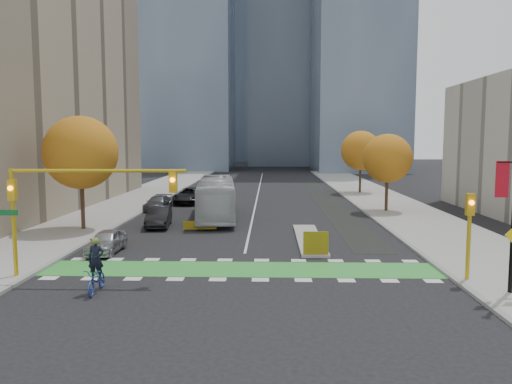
# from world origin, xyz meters

# --- Properties ---
(ground) EXTENTS (300.00, 300.00, 0.00)m
(ground) POSITION_xyz_m (0.00, 0.00, 0.00)
(ground) COLOR black
(ground) RESTS_ON ground
(sidewalk_west) EXTENTS (7.00, 120.00, 0.15)m
(sidewalk_west) POSITION_xyz_m (-13.50, 20.00, 0.07)
(sidewalk_west) COLOR gray
(sidewalk_west) RESTS_ON ground
(sidewalk_east) EXTENTS (7.00, 120.00, 0.15)m
(sidewalk_east) POSITION_xyz_m (13.50, 20.00, 0.07)
(sidewalk_east) COLOR gray
(sidewalk_east) RESTS_ON ground
(curb_west) EXTENTS (0.30, 120.00, 0.16)m
(curb_west) POSITION_xyz_m (-10.00, 20.00, 0.07)
(curb_west) COLOR gray
(curb_west) RESTS_ON ground
(curb_east) EXTENTS (0.30, 120.00, 0.16)m
(curb_east) POSITION_xyz_m (10.00, 20.00, 0.07)
(curb_east) COLOR gray
(curb_east) RESTS_ON ground
(bike_crossing) EXTENTS (20.00, 3.00, 0.01)m
(bike_crossing) POSITION_xyz_m (0.00, 1.50, 0.01)
(bike_crossing) COLOR green
(bike_crossing) RESTS_ON ground
(centre_line) EXTENTS (0.15, 70.00, 0.01)m
(centre_line) POSITION_xyz_m (0.00, 40.00, 0.01)
(centre_line) COLOR silver
(centre_line) RESTS_ON ground
(bike_lane_paint) EXTENTS (2.50, 50.00, 0.01)m
(bike_lane_paint) POSITION_xyz_m (7.50, 30.00, 0.01)
(bike_lane_paint) COLOR black
(bike_lane_paint) RESTS_ON ground
(median_island) EXTENTS (1.60, 10.00, 0.16)m
(median_island) POSITION_xyz_m (4.00, 9.00, 0.08)
(median_island) COLOR gray
(median_island) RESTS_ON ground
(hazard_board) EXTENTS (1.40, 0.12, 1.30)m
(hazard_board) POSITION_xyz_m (4.00, 4.20, 0.80)
(hazard_board) COLOR yellow
(hazard_board) RESTS_ON median_island
(tower_nw) EXTENTS (22.00, 22.00, 70.00)m
(tower_nw) POSITION_xyz_m (-18.00, 90.00, 35.00)
(tower_nw) COLOR #47566B
(tower_nw) RESTS_ON ground
(tower_ne) EXTENTS (18.00, 24.00, 60.00)m
(tower_ne) POSITION_xyz_m (20.00, 85.00, 30.00)
(tower_ne) COLOR #47566B
(tower_ne) RESTS_ON ground
(tower_far) EXTENTS (26.00, 26.00, 80.00)m
(tower_far) POSITION_xyz_m (-4.00, 140.00, 40.00)
(tower_far) COLOR #47566B
(tower_far) RESTS_ON ground
(tree_west) EXTENTS (5.20, 5.20, 8.22)m
(tree_west) POSITION_xyz_m (-12.00, 12.00, 5.62)
(tree_west) COLOR #332114
(tree_west) RESTS_ON ground
(tree_east_near) EXTENTS (4.40, 4.40, 7.08)m
(tree_east_near) POSITION_xyz_m (12.00, 22.00, 4.86)
(tree_east_near) COLOR #332114
(tree_east_near) RESTS_ON ground
(tree_east_far) EXTENTS (4.80, 4.80, 7.65)m
(tree_east_far) POSITION_xyz_m (12.50, 38.00, 5.24)
(tree_east_far) COLOR #332114
(tree_east_far) RESTS_ON ground
(traffic_signal_west) EXTENTS (8.53, 0.56, 5.20)m
(traffic_signal_west) POSITION_xyz_m (-7.93, -0.51, 4.03)
(traffic_signal_west) COLOR #BF9914
(traffic_signal_west) RESTS_ON ground
(traffic_signal_east) EXTENTS (0.35, 0.43, 4.10)m
(traffic_signal_east) POSITION_xyz_m (10.50, -0.51, 2.73)
(traffic_signal_east) COLOR #BF9914
(traffic_signal_east) RESTS_ON ground
(cyclist) EXTENTS (0.77, 2.09, 2.39)m
(cyclist) POSITION_xyz_m (-5.96, -2.54, 0.80)
(cyclist) COLOR navy
(cyclist) RESTS_ON ground
(bus) EXTENTS (4.02, 12.53, 3.43)m
(bus) POSITION_xyz_m (-3.00, 17.84, 1.71)
(bus) COLOR #B7BCBF
(bus) RESTS_ON ground
(parked_car_a) EXTENTS (1.65, 3.95, 1.34)m
(parked_car_a) POSITION_xyz_m (-8.02, 5.00, 0.67)
(parked_car_a) COLOR #A5A5AA
(parked_car_a) RESTS_ON ground
(parked_car_b) EXTENTS (2.09, 4.77, 1.52)m
(parked_car_b) POSITION_xyz_m (-6.91, 13.74, 0.76)
(parked_car_b) COLOR black
(parked_car_b) RESTS_ON ground
(parked_car_c) EXTENTS (2.14, 4.68, 1.33)m
(parked_car_c) POSITION_xyz_m (-9.00, 22.72, 0.66)
(parked_car_c) COLOR #494A4E
(parked_car_c) RESTS_ON ground
(parked_car_d) EXTENTS (3.03, 5.95, 1.61)m
(parked_car_d) POSITION_xyz_m (-6.80, 27.72, 0.81)
(parked_car_d) COLOR black
(parked_car_d) RESTS_ON ground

